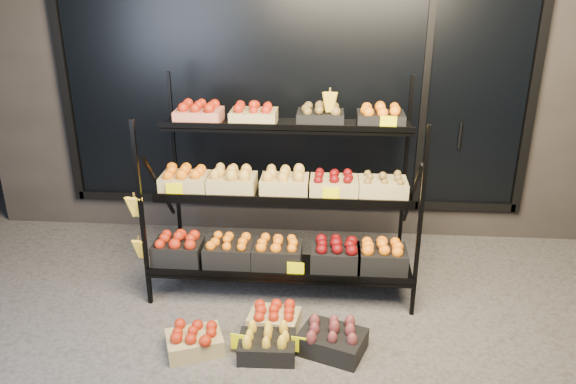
# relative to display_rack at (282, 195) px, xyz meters

# --- Properties ---
(ground) EXTENTS (24.00, 24.00, 0.00)m
(ground) POSITION_rel_display_rack_xyz_m (0.01, -0.60, -0.79)
(ground) COLOR #514F4C
(ground) RESTS_ON ground
(building) EXTENTS (6.00, 2.08, 3.50)m
(building) POSITION_rel_display_rack_xyz_m (0.01, 1.99, 0.96)
(building) COLOR #2D2826
(building) RESTS_ON ground
(display_rack) EXTENTS (2.18, 1.02, 1.69)m
(display_rack) POSITION_rel_display_rack_xyz_m (0.00, 0.00, 0.00)
(display_rack) COLOR black
(display_rack) RESTS_ON ground
(tag_floor_a) EXTENTS (0.13, 0.01, 0.12)m
(tag_floor_a) POSITION_rel_display_rack_xyz_m (-0.20, -1.00, -0.73)
(tag_floor_a) COLOR #E7E100
(tag_floor_a) RESTS_ON ground
(tag_floor_b) EXTENTS (0.13, 0.01, 0.12)m
(tag_floor_b) POSITION_rel_display_rack_xyz_m (0.22, -1.00, -0.73)
(tag_floor_b) COLOR #E7E100
(tag_floor_b) RESTS_ON ground
(floor_crate_left) EXTENTS (0.45, 0.39, 0.19)m
(floor_crate_left) POSITION_rel_display_rack_xyz_m (-0.52, -0.99, -0.70)
(floor_crate_left) COLOR tan
(floor_crate_left) RESTS_ON ground
(floor_crate_midleft) EXTENTS (0.40, 0.30, 0.20)m
(floor_crate_midleft) POSITION_rel_display_rack_xyz_m (-0.01, -0.99, -0.69)
(floor_crate_midleft) COLOR black
(floor_crate_midleft) RESTS_ON ground
(floor_crate_midright) EXTENTS (0.39, 0.31, 0.19)m
(floor_crate_midright) POSITION_rel_display_rack_xyz_m (0.00, -0.68, -0.70)
(floor_crate_midright) COLOR tan
(floor_crate_midright) RESTS_ON ground
(floor_crate_right) EXTENTS (0.52, 0.45, 0.21)m
(floor_crate_right) POSITION_rel_display_rack_xyz_m (0.43, -0.91, -0.69)
(floor_crate_right) COLOR black
(floor_crate_right) RESTS_ON ground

